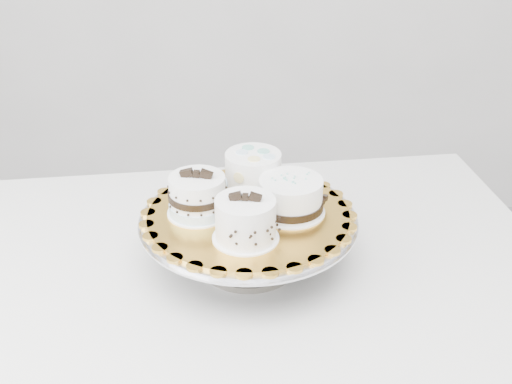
{
  "coord_description": "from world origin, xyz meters",
  "views": [
    {
      "loc": [
        0.13,
        -0.77,
        1.44
      ],
      "look_at": [
        0.1,
        0.2,
        0.91
      ],
      "focal_mm": 45.0,
      "sensor_mm": 36.0,
      "label": 1
    }
  ],
  "objects_px": {
    "cake_banded": "(198,197)",
    "cake_dots": "(253,172)",
    "table": "(247,292)",
    "cake_board": "(248,214)",
    "cake_swirl": "(246,220)",
    "cake_ribbon": "(291,197)",
    "cake_stand": "(249,231)"
  },
  "relations": [
    {
      "from": "table",
      "to": "cake_stand",
      "type": "distance_m",
      "value": 0.16
    },
    {
      "from": "table",
      "to": "cake_banded",
      "type": "bearing_deg",
      "value": -171.57
    },
    {
      "from": "cake_board",
      "to": "cake_banded",
      "type": "distance_m",
      "value": 0.1
    },
    {
      "from": "cake_banded",
      "to": "cake_ribbon",
      "type": "height_order",
      "value": "cake_banded"
    },
    {
      "from": "cake_dots",
      "to": "cake_ribbon",
      "type": "xyz_separation_m",
      "value": [
        0.07,
        -0.08,
        -0.01
      ]
    },
    {
      "from": "table",
      "to": "cake_board",
      "type": "xyz_separation_m",
      "value": [
        0.01,
        -0.02,
        0.19
      ]
    },
    {
      "from": "cake_stand",
      "to": "cake_ribbon",
      "type": "distance_m",
      "value": 0.1
    },
    {
      "from": "cake_swirl",
      "to": "cake_dots",
      "type": "relative_size",
      "value": 0.89
    },
    {
      "from": "cake_banded",
      "to": "cake_swirl",
      "type": "bearing_deg",
      "value": -35.34
    },
    {
      "from": "table",
      "to": "cake_ribbon",
      "type": "bearing_deg",
      "value": -21.6
    },
    {
      "from": "cake_stand",
      "to": "cake_board",
      "type": "relative_size",
      "value": 1.09
    },
    {
      "from": "cake_board",
      "to": "cake_banded",
      "type": "relative_size",
      "value": 3.25
    },
    {
      "from": "table",
      "to": "cake_stand",
      "type": "relative_size",
      "value": 3.24
    },
    {
      "from": "cake_board",
      "to": "cake_dots",
      "type": "distance_m",
      "value": 0.09
    },
    {
      "from": "cake_board",
      "to": "table",
      "type": "bearing_deg",
      "value": 102.39
    },
    {
      "from": "cake_ribbon",
      "to": "cake_dots",
      "type": "bearing_deg",
      "value": 151.95
    },
    {
      "from": "cake_ribbon",
      "to": "cake_board",
      "type": "bearing_deg",
      "value": -155.02
    },
    {
      "from": "table",
      "to": "cake_banded",
      "type": "distance_m",
      "value": 0.24
    },
    {
      "from": "cake_stand",
      "to": "cake_swirl",
      "type": "bearing_deg",
      "value": -90.98
    },
    {
      "from": "cake_banded",
      "to": "cake_dots",
      "type": "bearing_deg",
      "value": 49.86
    },
    {
      "from": "cake_banded",
      "to": "cake_stand",
      "type": "bearing_deg",
      "value": 8.95
    },
    {
      "from": "cake_dots",
      "to": "table",
      "type": "bearing_deg",
      "value": -91.35
    },
    {
      "from": "cake_board",
      "to": "cake_stand",
      "type": "bearing_deg",
      "value": 0.0
    },
    {
      "from": "cake_dots",
      "to": "cake_ribbon",
      "type": "height_order",
      "value": "cake_dots"
    },
    {
      "from": "cake_banded",
      "to": "cake_board",
      "type": "bearing_deg",
      "value": 8.95
    },
    {
      "from": "cake_stand",
      "to": "cake_banded",
      "type": "relative_size",
      "value": 3.54
    },
    {
      "from": "cake_stand",
      "to": "table",
      "type": "bearing_deg",
      "value": 102.39
    },
    {
      "from": "table",
      "to": "cake_ribbon",
      "type": "relative_size",
      "value": 8.74
    },
    {
      "from": "table",
      "to": "cake_dots",
      "type": "height_order",
      "value": "cake_dots"
    },
    {
      "from": "cake_stand",
      "to": "cake_ribbon",
      "type": "height_order",
      "value": "cake_ribbon"
    },
    {
      "from": "cake_swirl",
      "to": "cake_banded",
      "type": "bearing_deg",
      "value": 140.97
    },
    {
      "from": "cake_swirl",
      "to": "cake_ribbon",
      "type": "xyz_separation_m",
      "value": [
        0.08,
        0.09,
        -0.0
      ]
    }
  ]
}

